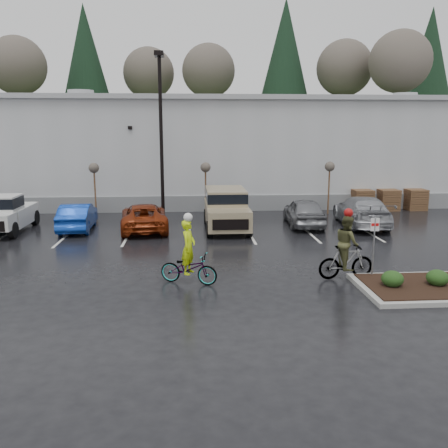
{
  "coord_description": "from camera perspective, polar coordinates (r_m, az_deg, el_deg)",
  "views": [
    {
      "loc": [
        -2.46,
        -15.12,
        5.15
      ],
      "look_at": [
        -1.07,
        3.89,
        1.3
      ],
      "focal_mm": 38.0,
      "sensor_mm": 36.0,
      "label": 1
    }
  ],
  "objects": [
    {
      "name": "pallet_stack_b",
      "position": [
        32.06,
        19.14,
        2.76
      ],
      "size": [
        1.2,
        1.2,
        1.35
      ],
      "primitive_type": "cube",
      "color": "#513A20",
      "rests_on": "ground"
    },
    {
      "name": "pallet_stack_c",
      "position": [
        32.82,
        22.03,
        2.74
      ],
      "size": [
        1.2,
        1.2,
        1.35
      ],
      "primitive_type": "cube",
      "color": "#513A20",
      "rests_on": "ground"
    },
    {
      "name": "pickup_white",
      "position": [
        26.51,
        -24.69,
        1.32
      ],
      "size": [
        2.1,
        5.2,
        1.96
      ],
      "primitive_type": null,
      "color": "silver",
      "rests_on": "ground"
    },
    {
      "name": "pallet_stack_a",
      "position": [
        31.43,
        16.28,
        2.77
      ],
      "size": [
        1.2,
        1.2,
        1.35
      ],
      "primitive_type": "cube",
      "color": "#513A20",
      "rests_on": "ground"
    },
    {
      "name": "lamppost",
      "position": [
        27.17,
        -7.62,
        12.45
      ],
      "size": [
        0.5,
        1.0,
        9.22
      ],
      "color": "black",
      "rests_on": "ground"
    },
    {
      "name": "fire_lane_sign",
      "position": [
        16.97,
        17.6,
        -1.87
      ],
      "size": [
        0.3,
        0.05,
        2.2
      ],
      "color": "gray",
      "rests_on": "ground"
    },
    {
      "name": "ground",
      "position": [
        16.16,
        4.83,
        -7.21
      ],
      "size": [
        120.0,
        120.0,
        0.0
      ],
      "primitive_type": "plane",
      "color": "black",
      "rests_on": "ground"
    },
    {
      "name": "car_far_silver",
      "position": [
        26.52,
        16.23,
        1.52
      ],
      "size": [
        2.79,
        5.7,
        1.6
      ],
      "primitive_type": "imported",
      "rotation": [
        0.0,
        0.0,
        3.04
      ],
      "color": "#A4A6AC",
      "rests_on": "ground"
    },
    {
      "name": "car_grey",
      "position": [
        25.82,
        9.6,
        1.47
      ],
      "size": [
        2.04,
        4.55,
        1.52
      ],
      "primitive_type": "imported",
      "rotation": [
        0.0,
        0.0,
        3.09
      ],
      "color": "slate",
      "rests_on": "ground"
    },
    {
      "name": "sapling_mid",
      "position": [
        28.24,
        -2.24,
        6.49
      ],
      "size": [
        0.6,
        0.6,
        3.2
      ],
      "color": "#513A20",
      "rests_on": "ground"
    },
    {
      "name": "cyclist_olive",
      "position": [
        16.97,
        14.5,
        -3.46
      ],
      "size": [
        1.96,
        0.96,
        2.49
      ],
      "rotation": [
        0.0,
        0.0,
        1.68
      ],
      "color": "#3F3F44",
      "rests_on": "ground"
    },
    {
      "name": "car_red",
      "position": [
        24.72,
        -9.6,
        0.85
      ],
      "size": [
        2.78,
        5.13,
        1.37
      ],
      "primitive_type": "imported",
      "rotation": [
        0.0,
        0.0,
        3.25
      ],
      "color": "maroon",
      "rests_on": "ground"
    },
    {
      "name": "sapling_east",
      "position": [
        29.46,
        12.59,
        6.43
      ],
      "size": [
        0.6,
        0.6,
        3.2
      ],
      "color": "#513A20",
      "rests_on": "ground"
    },
    {
      "name": "suv_tan",
      "position": [
        24.49,
        0.29,
        1.73
      ],
      "size": [
        2.2,
        5.1,
        2.06
      ],
      "primitive_type": null,
      "color": "gray",
      "rests_on": "ground"
    },
    {
      "name": "sapling_west",
      "position": [
        28.76,
        -15.37,
        6.18
      ],
      "size": [
        0.6,
        0.6,
        3.2
      ],
      "color": "#513A20",
      "rests_on": "ground"
    },
    {
      "name": "car_blue",
      "position": [
        25.54,
        -17.2,
        0.86
      ],
      "size": [
        1.71,
        4.31,
        1.39
      ],
      "primitive_type": "imported",
      "rotation": [
        0.0,
        0.0,
        3.2
      ],
      "color": "#0D3398",
      "rests_on": "ground"
    },
    {
      "name": "shrub_b",
      "position": [
        16.89,
        24.29,
        -5.92
      ],
      "size": [
        0.7,
        0.7,
        0.52
      ],
      "primitive_type": "ellipsoid",
      "color": "#163312",
      "rests_on": "curb_island"
    },
    {
      "name": "shrub_a",
      "position": [
        16.23,
        19.6,
        -6.23
      ],
      "size": [
        0.7,
        0.7,
        0.52
      ],
      "primitive_type": "ellipsoid",
      "color": "#163312",
      "rests_on": "curb_island"
    },
    {
      "name": "warehouse",
      "position": [
        37.22,
        -0.4,
        9.1
      ],
      "size": [
        60.5,
        15.5,
        7.2
      ],
      "color": "#AFB2B4",
      "rests_on": "ground"
    },
    {
      "name": "wooded_ridge",
      "position": [
        60.21,
        -1.87,
        9.36
      ],
      "size": [
        80.0,
        25.0,
        6.0
      ],
      "primitive_type": "cube",
      "color": "#213E1A",
      "rests_on": "ground"
    },
    {
      "name": "cyclist_hivis",
      "position": [
        16.0,
        -4.27,
        -4.59
      ],
      "size": [
        2.12,
        1.34,
        2.42
      ],
      "rotation": [
        0.0,
        0.0,
        1.22
      ],
      "color": "#3F3F44",
      "rests_on": "ground"
    }
  ]
}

